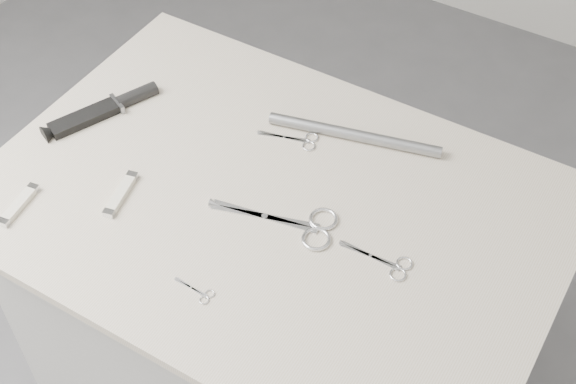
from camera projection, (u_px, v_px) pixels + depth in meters
The scene contains 10 objects.
plinth at pixel (275, 345), 1.74m from camera, with size 0.90×0.60×0.90m, color #B7B7B5.
display_board at pixel (271, 205), 1.40m from camera, with size 1.00×0.70×0.02m, color beige.
large_shears at pixel (300, 225), 1.35m from camera, with size 0.22×0.11×0.01m.
embroidery_scissors_a at pixel (388, 263), 1.30m from camera, with size 0.12×0.05×0.00m.
embroidery_scissors_b at pixel (298, 140), 1.49m from camera, with size 0.11×0.06×0.00m.
tiny_scissors at pixel (198, 292), 1.26m from camera, with size 0.07×0.03×0.00m.
sheathed_knife at pixel (108, 108), 1.54m from camera, with size 0.12×0.22×0.03m.
pocket_knife_a at pixel (121, 194), 1.40m from camera, with size 0.04×0.11×0.01m.
pocket_knife_b at pixel (19, 205), 1.38m from camera, with size 0.03×0.10×0.01m.
metal_rail at pixel (354, 135), 1.49m from camera, with size 0.02×0.02×0.33m, color gray.
Camera 1 is at (0.50, -0.78, 1.96)m, focal length 50.00 mm.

